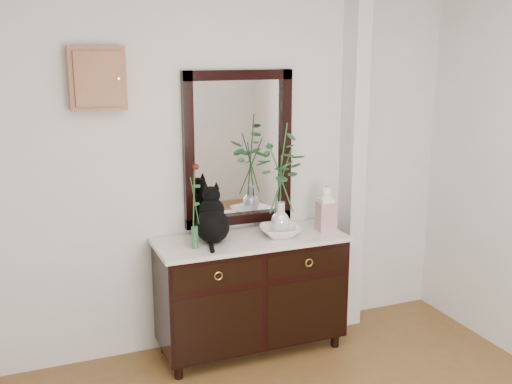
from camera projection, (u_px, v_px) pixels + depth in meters
name	position (u px, v px, depth m)	size (l,w,h in m)	color
wall_back	(225.00, 162.00, 4.24)	(3.60, 0.04, 2.70)	silver
pilaster	(353.00, 155.00, 4.52)	(0.12, 0.20, 2.70)	silver
sideboard	(251.00, 288.00, 4.25)	(1.33, 0.52, 0.82)	black
wall_mirror	(238.00, 149.00, 4.24)	(0.80, 0.06, 1.10)	black
key_cabinet	(97.00, 78.00, 3.75)	(0.35, 0.10, 0.40)	brown
cat	(212.00, 215.00, 4.04)	(0.27, 0.33, 0.38)	black
lotus_bowl	(280.00, 231.00, 4.20)	(0.29, 0.29, 0.07)	white
vase_branches	(281.00, 178.00, 4.11)	(0.38, 0.38, 0.79)	silver
bud_vase_rose	(194.00, 206.00, 3.88)	(0.07, 0.07, 0.58)	#33673B
ginger_jar	(326.00, 208.00, 4.30)	(0.12, 0.12, 0.33)	white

